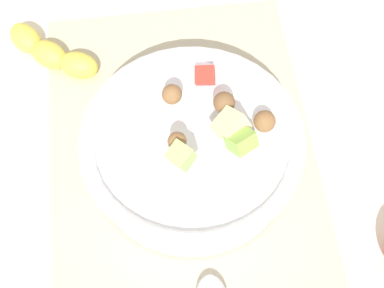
# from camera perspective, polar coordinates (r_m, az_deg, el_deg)

# --- Properties ---
(ground_plane) EXTENTS (2.40, 2.40, 0.00)m
(ground_plane) POSITION_cam_1_polar(r_m,az_deg,el_deg) (0.75, -0.98, -0.90)
(ground_plane) COLOR silver
(placemat) EXTENTS (0.48, 0.34, 0.01)m
(placemat) POSITION_cam_1_polar(r_m,az_deg,el_deg) (0.75, -0.98, -0.79)
(placemat) COLOR #BCB299
(placemat) RESTS_ON ground_plane
(salad_bowl) EXTENTS (0.27, 0.27, 0.11)m
(salad_bowl) POSITION_cam_1_polar(r_m,az_deg,el_deg) (0.70, 0.05, -0.33)
(salad_bowl) COLOR white
(salad_bowl) RESTS_ON placemat
(banana_whole) EXTENTS (0.12, 0.14, 0.04)m
(banana_whole) POSITION_cam_1_polar(r_m,az_deg,el_deg) (0.84, -13.67, 8.73)
(banana_whole) COLOR yellow
(banana_whole) RESTS_ON ground_plane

